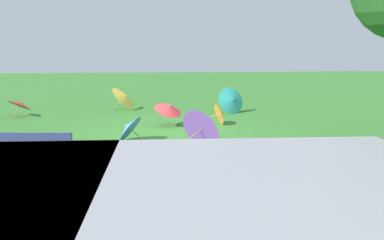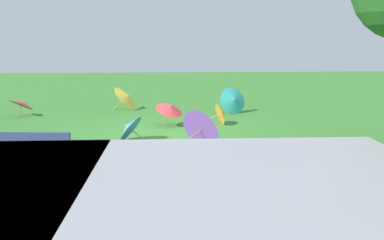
{
  "view_description": "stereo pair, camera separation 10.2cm",
  "coord_description": "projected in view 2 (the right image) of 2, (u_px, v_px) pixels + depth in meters",
  "views": [
    {
      "loc": [
        0.17,
        10.31,
        2.25
      ],
      "look_at": [
        -0.53,
        1.48,
        0.6
      ],
      "focal_mm": 40.39,
      "sensor_mm": 36.0,
      "label": 1
    },
    {
      "loc": [
        0.06,
        10.32,
        2.25
      ],
      "look_at": [
        -0.53,
        1.48,
        0.6
      ],
      "focal_mm": 40.39,
      "sensor_mm": 36.0,
      "label": 2
    }
  ],
  "objects": [
    {
      "name": "parasol_blue_1",
      "position": [
        129.0,
        127.0,
        9.67
      ],
      "size": [
        0.77,
        0.84,
        0.64
      ],
      "color": "tan",
      "rests_on": "ground"
    },
    {
      "name": "parasol_red_0",
      "position": [
        22.0,
        103.0,
        12.85
      ],
      "size": [
        0.98,
        0.98,
        0.61
      ],
      "color": "tan",
      "rests_on": "ground"
    },
    {
      "name": "park_bench",
      "position": [
        22.0,
        159.0,
        6.58
      ],
      "size": [
        1.64,
        0.63,
        0.9
      ],
      "color": "navy",
      "rests_on": "ground"
    },
    {
      "name": "parasol_teal_1",
      "position": [
        234.0,
        100.0,
        13.32
      ],
      "size": [
        0.96,
        0.82,
        0.84
      ],
      "color": "tan",
      "rests_on": "ground"
    },
    {
      "name": "ground",
      "position": [
        166.0,
        133.0,
        10.54
      ],
      "size": [
        40.0,
        40.0,
        0.0
      ],
      "primitive_type": "plane",
      "color": "#387A2D"
    },
    {
      "name": "parasol_purple_0",
      "position": [
        203.0,
        128.0,
        8.93
      ],
      "size": [
        1.0,
        0.99,
        0.92
      ],
      "color": "tan",
      "rests_on": "ground"
    },
    {
      "name": "parasol_red_2",
      "position": [
        170.0,
        108.0,
        11.33
      ],
      "size": [
        1.02,
        1.02,
        0.71
      ],
      "color": "tan",
      "rests_on": "ground"
    },
    {
      "name": "parasol_yellow_2",
      "position": [
        127.0,
        97.0,
        13.99
      ],
      "size": [
        0.98,
        1.11,
        0.84
      ],
      "color": "tan",
      "rests_on": "ground"
    },
    {
      "name": "parasol_orange_0",
      "position": [
        222.0,
        114.0,
        11.61
      ],
      "size": [
        0.59,
        0.62,
        0.58
      ],
      "color": "tan",
      "rests_on": "ground"
    }
  ]
}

